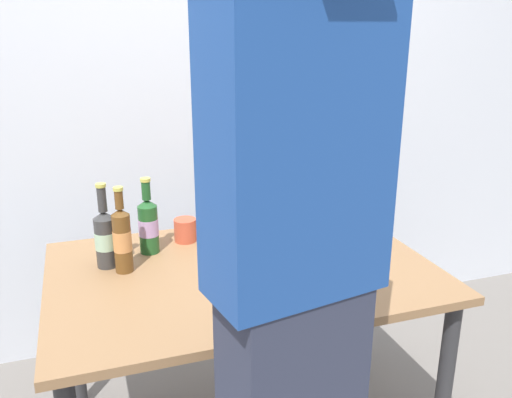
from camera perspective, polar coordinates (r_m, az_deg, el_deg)
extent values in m
cube|color=olive|center=(1.91, -1.47, -7.73)|extent=(1.33, 0.90, 0.03)
cylinder|color=#2D2D30|center=(2.06, 19.41, -18.65)|extent=(0.05, 0.05, 0.70)
cylinder|color=#2D2D30|center=(2.36, -18.93, -13.40)|extent=(0.05, 0.05, 0.70)
cylinder|color=#2D2D30|center=(2.60, 8.94, -9.41)|extent=(0.05, 0.05, 0.70)
cube|color=black|center=(2.09, 7.66, -4.82)|extent=(0.34, 0.27, 0.01)
cube|color=#232326|center=(2.07, 7.95, -4.82)|extent=(0.28, 0.17, 0.00)
cube|color=black|center=(2.20, 5.50, -0.63)|extent=(0.33, 0.13, 0.20)
cube|color=black|center=(2.20, 5.55, -0.66)|extent=(0.30, 0.12, 0.18)
cylinder|color=#1E5123|center=(2.03, -11.39, -3.19)|extent=(0.07, 0.07, 0.18)
cone|color=#1E5123|center=(1.99, -11.58, -0.40)|extent=(0.07, 0.07, 0.03)
cylinder|color=#1E5123|center=(1.98, -11.66, 0.90)|extent=(0.03, 0.03, 0.07)
cylinder|color=#BFB74C|center=(1.97, -11.74, 2.03)|extent=(0.04, 0.04, 0.01)
cylinder|color=#AF8BBC|center=(2.03, -11.41, -2.94)|extent=(0.07, 0.07, 0.06)
cylinder|color=#333333|center=(1.95, -15.72, -4.49)|extent=(0.07, 0.07, 0.18)
cone|color=#333333|center=(1.91, -15.98, -1.65)|extent=(0.07, 0.07, 0.03)
cylinder|color=#333333|center=(1.90, -16.13, -0.03)|extent=(0.03, 0.03, 0.09)
cylinder|color=#BFB74C|center=(1.88, -16.26, 1.42)|extent=(0.04, 0.04, 0.01)
cylinder|color=#99BC9D|center=(1.95, -15.74, -4.24)|extent=(0.08, 0.08, 0.06)
cylinder|color=brown|center=(1.89, -14.05, -4.62)|extent=(0.06, 0.06, 0.21)
cone|color=brown|center=(1.85, -14.32, -1.33)|extent=(0.06, 0.06, 0.02)
cylinder|color=brown|center=(1.84, -14.43, -0.07)|extent=(0.03, 0.03, 0.06)
cylinder|color=#BFB74C|center=(1.82, -14.52, 1.06)|extent=(0.03, 0.03, 0.01)
cylinder|color=#CB8346|center=(1.89, -14.08, -4.32)|extent=(0.06, 0.06, 0.07)
cube|color=#1E4793|center=(1.11, 4.44, 4.62)|extent=(0.41, 0.26, 0.61)
cylinder|color=#BF4C33|center=(2.13, -7.56, -3.30)|extent=(0.09, 0.09, 0.09)
torus|color=#BF4C33|center=(2.13, -6.35, -3.05)|extent=(0.06, 0.01, 0.06)
cube|color=silver|center=(2.56, -7.43, 12.56)|extent=(6.00, 0.10, 2.60)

